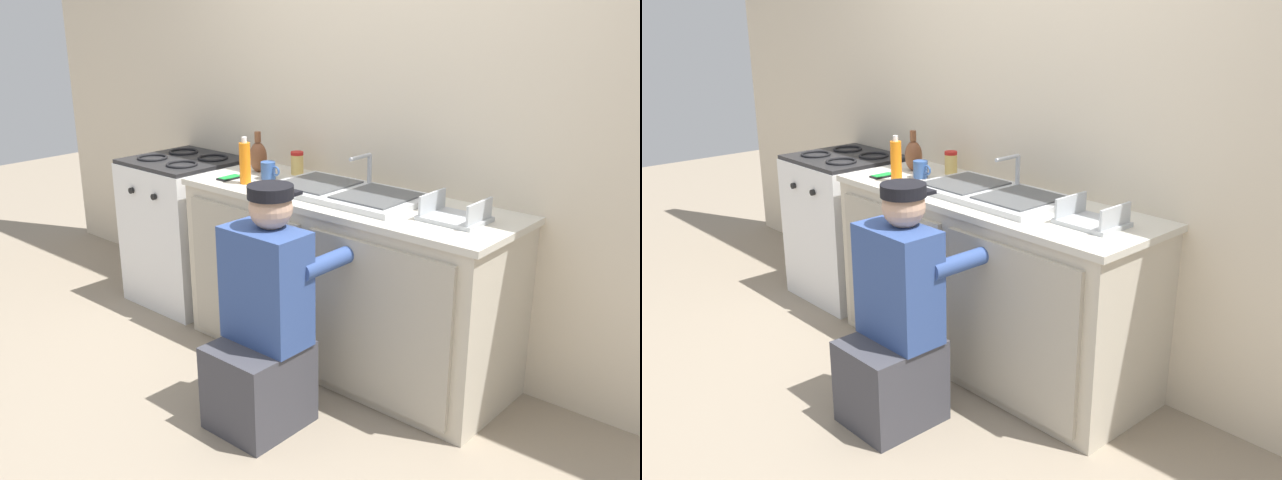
{
  "view_description": "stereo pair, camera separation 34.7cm",
  "coord_description": "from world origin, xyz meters",
  "views": [
    {
      "loc": [
        2.16,
        -2.39,
        1.85
      ],
      "look_at": [
        0.0,
        0.1,
        0.73
      ],
      "focal_mm": 40.0,
      "sensor_mm": 36.0,
      "label": 1
    },
    {
      "loc": [
        2.41,
        -2.15,
        1.85
      ],
      "look_at": [
        0.0,
        0.1,
        0.73
      ],
      "focal_mm": 40.0,
      "sensor_mm": 36.0,
      "label": 2
    }
  ],
  "objects": [
    {
      "name": "vase_decorative",
      "position": [
        -0.71,
        0.38,
        1.0
      ],
      "size": [
        0.1,
        0.1,
        0.23
      ],
      "color": "brown",
      "rests_on": "countertop"
    },
    {
      "name": "stove_range",
      "position": [
        -1.29,
        0.3,
        0.46
      ],
      "size": [
        0.63,
        0.62,
        0.93
      ],
      "color": "white",
      "rests_on": "ground_plane"
    },
    {
      "name": "back_wall",
      "position": [
        0.0,
        0.65,
        1.25
      ],
      "size": [
        6.0,
        0.1,
        2.5
      ],
      "primitive_type": "cube",
      "color": "beige",
      "rests_on": "ground_plane"
    },
    {
      "name": "sink_double_basin",
      "position": [
        0.0,
        0.3,
        0.93
      ],
      "size": [
        0.8,
        0.44,
        0.19
      ],
      "color": "silver",
      "rests_on": "countertop"
    },
    {
      "name": "dish_rack_tray",
      "position": [
        0.63,
        0.29,
        0.94
      ],
      "size": [
        0.28,
        0.22,
        0.11
      ],
      "color": "#B2B7BC",
      "rests_on": "countertop"
    },
    {
      "name": "soap_bottle_orange",
      "position": [
        -0.56,
        0.15,
        1.02
      ],
      "size": [
        0.06,
        0.06,
        0.25
      ],
      "color": "orange",
      "rests_on": "countertop"
    },
    {
      "name": "cell_phone",
      "position": [
        -0.71,
        0.16,
        0.92
      ],
      "size": [
        0.07,
        0.14,
        0.01
      ],
      "color": "black",
      "rests_on": "countertop"
    },
    {
      "name": "coffee_mug",
      "position": [
        -0.54,
        0.3,
        0.96
      ],
      "size": [
        0.13,
        0.08,
        0.09
      ],
      "color": "#335699",
      "rests_on": "countertop"
    },
    {
      "name": "counter_cabinet",
      "position": [
        0.0,
        0.29,
        0.44
      ],
      "size": [
        1.79,
        0.62,
        0.88
      ],
      "color": "beige",
      "rests_on": "ground_plane"
    },
    {
      "name": "countertop",
      "position": [
        0.0,
        0.3,
        0.89
      ],
      "size": [
        1.83,
        0.62,
        0.03
      ],
      "primitive_type": "cube",
      "color": "beige",
      "rests_on": "counter_cabinet"
    },
    {
      "name": "ground_plane",
      "position": [
        0.0,
        0.0,
        0.0
      ],
      "size": [
        12.0,
        12.0,
        0.0
      ],
      "primitive_type": "plane",
      "color": "gray"
    },
    {
      "name": "condiment_jar",
      "position": [
        -0.5,
        0.48,
        0.98
      ],
      "size": [
        0.07,
        0.07,
        0.13
      ],
      "color": "#DBB760",
      "rests_on": "countertop"
    },
    {
      "name": "plumber_person",
      "position": [
        0.1,
        -0.39,
        0.46
      ],
      "size": [
        0.42,
        0.61,
        1.1
      ],
      "color": "#3F3F47",
      "rests_on": "ground_plane"
    }
  ]
}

